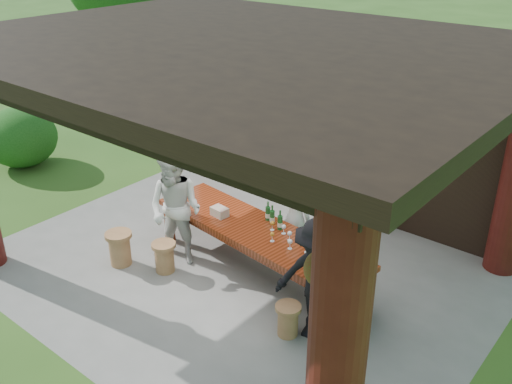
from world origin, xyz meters
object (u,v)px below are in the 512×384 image
Objects in this scene: wine_shelf at (313,145)px; stool_near_left at (164,256)px; napkin_basket at (220,212)px; tasting_table at (258,236)px; guest_woman at (176,209)px; host at (295,218)px; guest_man at (317,281)px; stool_near_right at (288,319)px; stool_far_left at (120,248)px.

stool_near_left is (-0.47, -3.26, -0.97)m from wine_shelf.
tasting_table is at bearing 3.22° from napkin_basket.
guest_woman reaches higher than tasting_table.
napkin_basket is (-0.92, -0.72, 0.09)m from host.
tasting_table is at bearing -74.47° from wine_shelf.
guest_man is (2.17, -3.07, -0.37)m from wine_shelf.
wine_shelf is 3.77m from guest_man.
wine_shelf reaches higher than stool_near_left.
stool_near_right is 3.05m from stool_far_left.
guest_woman reaches higher than host.
stool_near_right is at bearing -22.65° from guest_woman.
guest_man is 2.33m from napkin_basket.
guest_man is (1.31, -1.36, 0.13)m from host.
tasting_table is 2.60× the size of host.
stool_near_left is at bearing -142.12° from tasting_table.
stool_far_left is 0.38× the size of host.
wine_shelf is at bearing 119.89° from stool_near_right.
stool_near_right is 1.73× the size of napkin_basket.
napkin_basket is at bearing -176.78° from tasting_table.
guest_woman is 0.68m from napkin_basket.
stool_near_left is at bearing -94.62° from guest_woman.
tasting_table is 2.21× the size of guest_man.
tasting_table is 2.19m from stool_far_left.
guest_woman is at bearing 45.72° from stool_far_left.
wine_shelf is 3.89m from stool_near_right.
napkin_basket reaches higher than stool_near_right.
guest_man is at bearing 4.18° from stool_near_left.
stool_far_left reaches higher than stool_near_left.
host is (2.01, 1.86, 0.43)m from stool_far_left.
host reaches higher than napkin_basket.
stool_near_left is (-1.13, -0.88, -0.38)m from tasting_table.
guest_man is at bearing 127.88° from host.
tasting_table is 1.67m from guest_man.
stool_near_left is 0.27× the size of guest_woman.
host is 1.90m from guest_man.
stool_near_right is 0.25× the size of guest_woman.
guest_man reaches higher than stool_near_left.
tasting_table is 1.48m from stool_near_left.
host is (0.19, 0.68, 0.09)m from tasting_table.
guest_man is (0.29, 0.20, 0.62)m from stool_near_right.
guest_woman is 6.99× the size of napkin_basket.
wine_shelf is 5.05× the size of stool_far_left.
stool_near_left is at bearing -115.30° from napkin_basket.
wine_shelf is 1.92× the size of host.
host is at bearing -63.44° from wine_shelf.
wine_shelf reaches higher than tasting_table.
tasting_table reaches higher than stool_far_left.
wine_shelf is at bearing 72.00° from stool_far_left.
host is at bearing 49.71° from stool_near_left.
guest_woman is at bearing 99.80° from stool_near_left.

